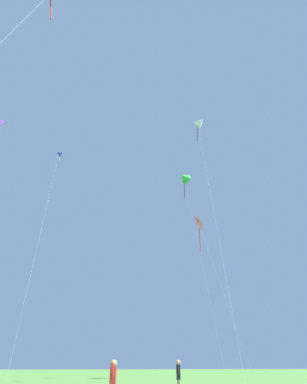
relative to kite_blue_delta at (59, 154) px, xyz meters
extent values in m
cone|color=blue|center=(0.01, 0.06, 0.18)|extent=(1.01, 0.84, 1.00)
cylinder|color=yellow|center=(0.16, -0.12, -0.77)|extent=(0.37, 0.43, 1.27)
cylinder|color=silver|center=(-0.73, -5.16, -14.72)|extent=(1.49, 10.46, 29.66)
cone|color=green|center=(19.19, -0.46, -1.51)|extent=(2.24, 2.23, 1.87)
cylinder|color=black|center=(19.14, -0.52, -3.68)|extent=(0.22, 0.23, 3.04)
cylinder|color=silver|center=(20.30, -3.01, -15.60)|extent=(2.24, 5.10, 27.90)
cylinder|color=red|center=(-0.50, -29.79, -6.30)|extent=(0.39, 0.11, 2.05)
cone|color=white|center=(17.04, -12.30, -0.02)|extent=(1.61, 1.52, 1.45)
cylinder|color=black|center=(17.00, -12.11, -1.52)|extent=(0.16, 0.45, 2.04)
cylinder|color=silver|center=(15.70, -18.02, -14.84)|extent=(2.69, 11.45, 29.43)
cube|color=pink|center=(20.83, -1.53, -9.37)|extent=(1.77, 2.74, 1.99)
cylinder|color=#3F382D|center=(20.83, -1.53, -9.37)|extent=(1.43, 1.21, 1.05)
cylinder|color=red|center=(20.83, -1.49, -11.86)|extent=(0.12, 0.20, 3.43)
cylinder|color=silver|center=(22.06, -5.01, -19.55)|extent=(2.47, 6.98, 20.01)
cube|color=red|center=(4.08, -34.49, -28.42)|extent=(0.25, 0.26, 0.62)
cylinder|color=red|center=(4.03, -34.61, -28.26)|extent=(0.18, 0.29, 0.58)
cylinder|color=red|center=(4.13, -34.37, -28.26)|extent=(0.18, 0.29, 0.58)
sphere|color=tan|center=(4.08, -34.49, -27.99)|extent=(0.23, 0.23, 0.23)
cube|color=black|center=(8.27, -28.51, -28.36)|extent=(0.26, 0.27, 0.65)
cylinder|color=black|center=(8.31, -28.38, -28.19)|extent=(0.17, 0.31, 0.61)
cylinder|color=black|center=(8.23, -28.64, -28.19)|extent=(0.17, 0.31, 0.61)
sphere|color=tan|center=(8.27, -28.51, -27.91)|extent=(0.24, 0.24, 0.24)
camera|label=1|loc=(2.01, -47.70, -28.08)|focal=34.02mm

